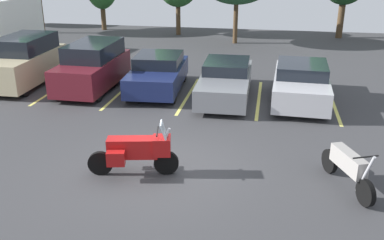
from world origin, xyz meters
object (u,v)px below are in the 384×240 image
Objects in this scene: car_grey at (226,80)px; motorcycle_touring at (137,150)px; car_silver at (301,83)px; car_navy at (158,73)px; car_maroon at (93,67)px; motorcycle_second at (348,167)px; car_champagne at (24,61)px.

motorcycle_touring is at bearing -102.89° from car_grey.
motorcycle_touring is 0.50× the size of car_silver.
car_grey is (2.77, -0.34, -0.05)m from car_navy.
car_maroon reaches higher than car_navy.
car_navy is 2.79m from car_grey.
car_navy is (-1.25, 6.98, 0.05)m from motorcycle_touring.
car_maroon is (-9.04, 6.50, 0.36)m from motorcycle_second.
motorcycle_second is 0.47× the size of car_champagne.
car_maroon is at bearing 178.84° from car_silver.
motorcycle_second is at bearing -60.54° from car_grey.
motorcycle_second is 11.15m from car_maroon.
car_silver is at bearing -1.01° from car_grey.
car_champagne reaches higher than motorcycle_touring.
car_champagne is at bearing 178.49° from car_silver.
car_champagne is 5.77m from car_navy.
motorcycle_touring is at bearing -123.33° from car_silver.
motorcycle_second is 9.28m from car_navy.
motorcycle_second is (5.13, 0.25, -0.10)m from motorcycle_touring.
car_grey is (1.52, 6.64, -0.00)m from motorcycle_touring.
car_champagne is (-12.14, 6.64, 0.41)m from motorcycle_second.
car_navy is at bearing 4.85° from car_maroon.
motorcycle_touring is 7.09m from car_navy.
motorcycle_touring is 9.84m from car_champagne.
car_maroon reaches higher than car_grey.
car_maroon is 8.25m from car_silver.
motorcycle_second is 6.39m from car_silver.
motorcycle_touring reaches higher than car_grey.
car_navy reaches higher than motorcycle_second.
car_silver reaches higher than car_navy.
car_champagne is 1.03× the size of car_navy.
motorcycle_touring is at bearing -79.81° from car_navy.
car_maroon is at bearing 144.28° from motorcycle_second.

